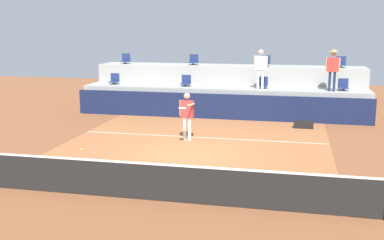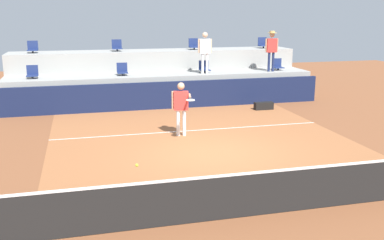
% 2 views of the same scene
% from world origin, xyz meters
% --- Properties ---
extents(ground_plane, '(40.00, 40.00, 0.00)m').
position_xyz_m(ground_plane, '(0.00, 0.00, 0.00)').
color(ground_plane, brown).
extents(court_inner_paint, '(9.00, 10.00, 0.01)m').
position_xyz_m(court_inner_paint, '(0.00, 1.00, 0.00)').
color(court_inner_paint, '#A36038').
rests_on(court_inner_paint, ground_plane).
extents(court_service_line, '(9.00, 0.06, 0.00)m').
position_xyz_m(court_service_line, '(0.00, 2.40, 0.01)').
color(court_service_line, silver).
rests_on(court_service_line, ground_plane).
extents(tennis_net, '(10.48, 0.08, 1.07)m').
position_xyz_m(tennis_net, '(0.00, -4.00, 0.50)').
color(tennis_net, black).
rests_on(tennis_net, ground_plane).
extents(sponsor_backboard, '(13.00, 0.16, 1.10)m').
position_xyz_m(sponsor_backboard, '(0.00, 6.00, 0.55)').
color(sponsor_backboard, '#141E42').
rests_on(sponsor_backboard, ground_plane).
extents(seating_tier_lower, '(13.00, 1.80, 1.25)m').
position_xyz_m(seating_tier_lower, '(0.00, 7.30, 0.62)').
color(seating_tier_lower, '#9E9E99').
rests_on(seating_tier_lower, ground_plane).
extents(seating_tier_upper, '(13.00, 1.80, 2.10)m').
position_xyz_m(seating_tier_upper, '(0.00, 9.10, 1.05)').
color(seating_tier_upper, '#9E9E99').
rests_on(seating_tier_upper, ground_plane).
extents(stadium_chair_lower_far_left, '(0.44, 0.40, 0.52)m').
position_xyz_m(stadium_chair_lower_far_left, '(-5.28, 7.23, 1.46)').
color(stadium_chair_lower_far_left, '#2D2D33').
rests_on(stadium_chair_lower_far_left, seating_tier_lower).
extents(stadium_chair_lower_left, '(0.44, 0.40, 0.52)m').
position_xyz_m(stadium_chair_lower_left, '(-1.73, 7.23, 1.46)').
color(stadium_chair_lower_left, '#2D2D33').
rests_on(stadium_chair_lower_left, seating_tier_lower).
extents(stadium_chair_lower_right, '(0.44, 0.40, 0.52)m').
position_xyz_m(stadium_chair_lower_right, '(1.82, 7.23, 1.46)').
color(stadium_chair_lower_right, '#2D2D33').
rests_on(stadium_chair_lower_right, seating_tier_lower).
extents(stadium_chair_lower_far_right, '(0.44, 0.40, 0.52)m').
position_xyz_m(stadium_chair_lower_far_right, '(5.29, 7.23, 1.46)').
color(stadium_chair_lower_far_right, '#2D2D33').
rests_on(stadium_chair_lower_far_right, seating_tier_lower).
extents(stadium_chair_upper_far_left, '(0.44, 0.40, 0.52)m').
position_xyz_m(stadium_chair_upper_far_left, '(-5.36, 9.03, 2.31)').
color(stadium_chair_upper_far_left, '#2D2D33').
rests_on(stadium_chair_upper_far_left, seating_tier_upper).
extents(stadium_chair_upper_left, '(0.44, 0.40, 0.52)m').
position_xyz_m(stadium_chair_upper_left, '(-1.77, 9.03, 2.31)').
color(stadium_chair_upper_left, '#2D2D33').
rests_on(stadium_chair_upper_left, seating_tier_upper).
extents(stadium_chair_upper_right, '(0.44, 0.40, 0.52)m').
position_xyz_m(stadium_chair_upper_right, '(1.81, 9.03, 2.31)').
color(stadium_chair_upper_right, '#2D2D33').
rests_on(stadium_chair_upper_right, seating_tier_upper).
extents(stadium_chair_upper_far_right, '(0.44, 0.40, 0.52)m').
position_xyz_m(stadium_chair_upper_far_right, '(5.30, 9.03, 2.31)').
color(stadium_chair_upper_far_right, '#2D2D33').
rests_on(stadium_chair_upper_far_right, seating_tier_upper).
extents(tennis_player, '(0.59, 1.26, 1.71)m').
position_xyz_m(tennis_player, '(-0.44, 1.88, 1.04)').
color(tennis_player, white).
rests_on(tennis_player, ground_plane).
extents(spectator_in_white, '(0.61, 0.24, 1.75)m').
position_xyz_m(spectator_in_white, '(1.73, 6.85, 2.31)').
color(spectator_in_white, white).
rests_on(spectator_in_white, seating_tier_lower).
extents(spectator_with_hat, '(0.60, 0.42, 1.77)m').
position_xyz_m(spectator_with_hat, '(4.78, 6.85, 2.34)').
color(spectator_with_hat, navy).
rests_on(spectator_with_hat, seating_tier_lower).
extents(tennis_ball, '(0.07, 0.07, 0.07)m').
position_xyz_m(tennis_ball, '(-2.40, -2.43, 0.68)').
color(tennis_ball, '#CCE033').
extents(equipment_bag, '(0.76, 0.28, 0.30)m').
position_xyz_m(equipment_bag, '(3.64, 4.86, 0.15)').
color(equipment_bag, black).
rests_on(equipment_bag, ground_plane).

